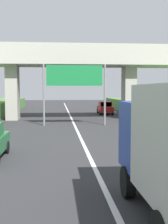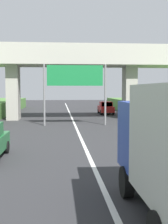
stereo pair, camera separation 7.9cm
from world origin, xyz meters
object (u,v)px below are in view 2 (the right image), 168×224
object	(u,v)px
car_red	(106,108)
construction_barrel_4	(164,126)
construction_barrel_5	(144,120)
overhead_highway_sign	(75,80)

from	to	relation	value
car_red	construction_barrel_4	distance (m)	17.55
construction_barrel_4	construction_barrel_5	bearing A→B (deg)	91.31
overhead_highway_sign	construction_barrel_4	world-z (taller)	overhead_highway_sign
overhead_highway_sign	car_red	world-z (taller)	overhead_highway_sign
construction_barrel_4	construction_barrel_5	xyz separation A→B (m)	(-0.12, 5.14, 0.00)
overhead_highway_sign	construction_barrel_5	xyz separation A→B (m)	(6.63, 0.18, -3.79)
overhead_highway_sign	construction_barrel_5	world-z (taller)	overhead_highway_sign
overhead_highway_sign	car_red	bearing A→B (deg)	68.69
car_red	construction_barrel_4	size ratio (longest dim) A/B	4.56
construction_barrel_5	car_red	bearing A→B (deg)	98.15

